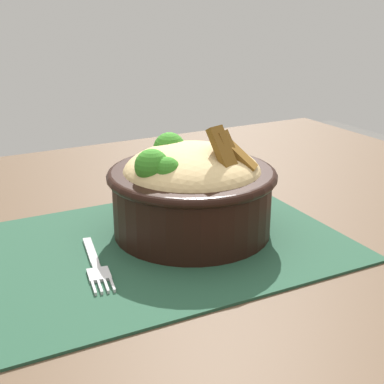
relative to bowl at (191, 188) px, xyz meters
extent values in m
cube|color=#4C3826|center=(0.01, 0.01, -0.08)|extent=(1.11, 0.92, 0.04)
cylinder|color=#412F20|center=(-0.48, -0.39, -0.46)|extent=(0.04, 0.04, 0.72)
cube|color=#1E422D|center=(0.04, 0.02, -0.06)|extent=(0.41, 0.30, 0.00)
cylinder|color=black|center=(0.00, 0.00, -0.02)|extent=(0.18, 0.18, 0.08)
torus|color=black|center=(0.00, 0.00, 0.02)|extent=(0.20, 0.20, 0.01)
ellipsoid|color=tan|center=(0.00, 0.00, 0.02)|extent=(0.23, 0.23, 0.07)
sphere|color=#327B21|center=(0.06, 0.01, 0.04)|extent=(0.04, 0.04, 0.04)
sphere|color=#327B21|center=(0.01, -0.04, 0.04)|extent=(0.04, 0.04, 0.04)
sphere|color=#327B21|center=(0.04, 0.03, 0.04)|extent=(0.03, 0.03, 0.03)
cylinder|color=orange|center=(0.00, -0.02, 0.03)|extent=(0.01, 0.04, 0.01)
cube|color=brown|center=(-0.02, 0.05, 0.05)|extent=(0.03, 0.04, 0.06)
cube|color=brown|center=(-0.03, 0.04, 0.05)|extent=(0.03, 0.04, 0.05)
cube|color=brown|center=(-0.03, 0.04, 0.05)|extent=(0.05, 0.05, 0.05)
cube|color=brown|center=(-0.04, 0.03, 0.05)|extent=(0.05, 0.04, 0.04)
cube|color=#B5B5B5|center=(0.12, 0.00, -0.05)|extent=(0.02, 0.06, 0.00)
cube|color=#B5B5B5|center=(0.13, 0.03, -0.05)|extent=(0.01, 0.01, 0.00)
cube|color=#B5B5B5|center=(0.13, 0.05, -0.05)|extent=(0.03, 0.03, 0.00)
cube|color=#B5B5B5|center=(0.15, 0.08, -0.05)|extent=(0.01, 0.02, 0.00)
cube|color=#B5B5B5|center=(0.14, 0.08, -0.05)|extent=(0.01, 0.02, 0.00)
cube|color=#B5B5B5|center=(0.14, 0.08, -0.05)|extent=(0.01, 0.02, 0.00)
cube|color=#B5B5B5|center=(0.13, 0.08, -0.05)|extent=(0.01, 0.02, 0.00)
camera|label=1|loc=(0.28, 0.52, 0.21)|focal=50.57mm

